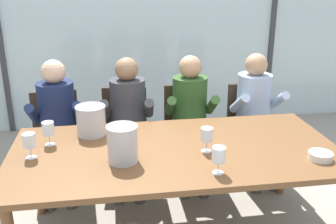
{
  "coord_description": "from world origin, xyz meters",
  "views": [
    {
      "loc": [
        -0.43,
        -2.45,
        1.89
      ],
      "look_at": [
        0.0,
        0.35,
        0.88
      ],
      "focal_mm": 41.47,
      "sensor_mm": 36.0,
      "label": 1
    }
  ],
  "objects_px": {
    "person_navy_polo": "(57,119)",
    "chair_near_curtain": "(57,132)",
    "wine_glass_by_left_taster": "(48,130)",
    "chair_left_of_center": "(124,128)",
    "person_charcoal_jacket": "(128,116)",
    "person_olive_shirt": "(191,112)",
    "wine_glass_center_pour": "(219,156)",
    "person_pale_blue_shirt": "(256,109)",
    "tasting_bowl": "(320,156)",
    "wine_glass_near_bucket": "(207,136)",
    "ice_bucket_primary": "(123,143)",
    "dining_table": "(176,157)",
    "chair_right_of_center": "(251,121)",
    "wine_glass_by_right_taster": "(29,141)",
    "chair_center": "(188,124)",
    "ice_bucket_secondary": "(91,120)"
  },
  "relations": [
    {
      "from": "person_navy_polo",
      "to": "chair_near_curtain",
      "type": "bearing_deg",
      "value": 103.11
    },
    {
      "from": "chair_near_curtain",
      "to": "wine_glass_by_left_taster",
      "type": "height_order",
      "value": "wine_glass_by_left_taster"
    },
    {
      "from": "chair_near_curtain",
      "to": "person_navy_polo",
      "type": "distance_m",
      "value": 0.22
    },
    {
      "from": "chair_left_of_center",
      "to": "person_charcoal_jacket",
      "type": "relative_size",
      "value": 0.73
    },
    {
      "from": "person_olive_shirt",
      "to": "wine_glass_center_pour",
      "type": "xyz_separation_m",
      "value": [
        -0.09,
        -1.22,
        0.16
      ]
    },
    {
      "from": "person_pale_blue_shirt",
      "to": "tasting_bowl",
      "type": "height_order",
      "value": "person_pale_blue_shirt"
    },
    {
      "from": "wine_glass_by_left_taster",
      "to": "wine_glass_near_bucket",
      "type": "distance_m",
      "value": 1.12
    },
    {
      "from": "person_olive_shirt",
      "to": "wine_glass_near_bucket",
      "type": "distance_m",
      "value": 0.93
    },
    {
      "from": "chair_near_curtain",
      "to": "ice_bucket_primary",
      "type": "bearing_deg",
      "value": -69.22
    },
    {
      "from": "dining_table",
      "to": "chair_right_of_center",
      "type": "bearing_deg",
      "value": 45.96
    },
    {
      "from": "chair_right_of_center",
      "to": "person_pale_blue_shirt",
      "type": "distance_m",
      "value": 0.21
    },
    {
      "from": "person_charcoal_jacket",
      "to": "wine_glass_by_right_taster",
      "type": "height_order",
      "value": "person_charcoal_jacket"
    },
    {
      "from": "chair_center",
      "to": "ice_bucket_secondary",
      "type": "relative_size",
      "value": 3.84
    },
    {
      "from": "ice_bucket_primary",
      "to": "person_olive_shirt",
      "type": "bearing_deg",
      "value": 55.96
    },
    {
      "from": "chair_left_of_center",
      "to": "tasting_bowl",
      "type": "relative_size",
      "value": 5.62
    },
    {
      "from": "chair_right_of_center",
      "to": "tasting_bowl",
      "type": "height_order",
      "value": "chair_right_of_center"
    },
    {
      "from": "person_navy_polo",
      "to": "tasting_bowl",
      "type": "bearing_deg",
      "value": -33.85
    },
    {
      "from": "ice_bucket_primary",
      "to": "wine_glass_by_left_taster",
      "type": "height_order",
      "value": "ice_bucket_primary"
    },
    {
      "from": "ice_bucket_secondary",
      "to": "wine_glass_near_bucket",
      "type": "bearing_deg",
      "value": -28.29
    },
    {
      "from": "person_navy_polo",
      "to": "wine_glass_near_bucket",
      "type": "height_order",
      "value": "person_navy_polo"
    },
    {
      "from": "chair_right_of_center",
      "to": "tasting_bowl",
      "type": "xyz_separation_m",
      "value": [
        -0.0,
        -1.27,
        0.24
      ]
    },
    {
      "from": "chair_center",
      "to": "chair_right_of_center",
      "type": "height_order",
      "value": "same"
    },
    {
      "from": "person_pale_blue_shirt",
      "to": "wine_glass_near_bucket",
      "type": "xyz_separation_m",
      "value": [
        -0.72,
        -0.91,
        0.16
      ]
    },
    {
      "from": "chair_near_curtain",
      "to": "wine_glass_center_pour",
      "type": "xyz_separation_m",
      "value": [
        1.14,
        -1.35,
        0.33
      ]
    },
    {
      "from": "person_charcoal_jacket",
      "to": "person_olive_shirt",
      "type": "height_order",
      "value": "same"
    },
    {
      "from": "person_navy_polo",
      "to": "tasting_bowl",
      "type": "relative_size",
      "value": 7.65
    },
    {
      "from": "person_charcoal_jacket",
      "to": "wine_glass_by_left_taster",
      "type": "bearing_deg",
      "value": -128.25
    },
    {
      "from": "ice_bucket_primary",
      "to": "wine_glass_center_pour",
      "type": "height_order",
      "value": "ice_bucket_primary"
    },
    {
      "from": "chair_right_of_center",
      "to": "chair_left_of_center",
      "type": "bearing_deg",
      "value": 172.26
    },
    {
      "from": "dining_table",
      "to": "chair_center",
      "type": "distance_m",
      "value": 1.05
    },
    {
      "from": "dining_table",
      "to": "chair_near_curtain",
      "type": "height_order",
      "value": "chair_near_curtain"
    },
    {
      "from": "chair_left_of_center",
      "to": "person_olive_shirt",
      "type": "xyz_separation_m",
      "value": [
        0.61,
        -0.14,
        0.17
      ]
    },
    {
      "from": "chair_near_curtain",
      "to": "chair_right_of_center",
      "type": "distance_m",
      "value": 1.87
    },
    {
      "from": "person_navy_polo",
      "to": "person_pale_blue_shirt",
      "type": "distance_m",
      "value": 1.83
    },
    {
      "from": "wine_glass_center_pour",
      "to": "wine_glass_by_left_taster",
      "type": "bearing_deg",
      "value": 151.29
    },
    {
      "from": "chair_center",
      "to": "tasting_bowl",
      "type": "distance_m",
      "value": 1.47
    },
    {
      "from": "person_charcoal_jacket",
      "to": "wine_glass_center_pour",
      "type": "distance_m",
      "value": 1.33
    },
    {
      "from": "wine_glass_by_left_taster",
      "to": "ice_bucket_secondary",
      "type": "bearing_deg",
      "value": 26.45
    },
    {
      "from": "dining_table",
      "to": "wine_glass_near_bucket",
      "type": "distance_m",
      "value": 0.28
    },
    {
      "from": "chair_right_of_center",
      "to": "wine_glass_by_left_taster",
      "type": "relative_size",
      "value": 5.08
    },
    {
      "from": "chair_right_of_center",
      "to": "person_navy_polo",
      "type": "relative_size",
      "value": 0.73
    },
    {
      "from": "person_charcoal_jacket",
      "to": "wine_glass_near_bucket",
      "type": "xyz_separation_m",
      "value": [
        0.49,
        -0.91,
        0.16
      ]
    },
    {
      "from": "chair_near_curtain",
      "to": "wine_glass_by_left_taster",
      "type": "bearing_deg",
      "value": -92.12
    },
    {
      "from": "wine_glass_near_bucket",
      "to": "chair_near_curtain",
      "type": "bearing_deg",
      "value": 137.77
    },
    {
      "from": "person_pale_blue_shirt",
      "to": "ice_bucket_secondary",
      "type": "distance_m",
      "value": 1.59
    },
    {
      "from": "person_charcoal_jacket",
      "to": "person_pale_blue_shirt",
      "type": "distance_m",
      "value": 1.21
    },
    {
      "from": "person_charcoal_jacket",
      "to": "ice_bucket_secondary",
      "type": "distance_m",
      "value": 0.59
    },
    {
      "from": "wine_glass_by_left_taster",
      "to": "wine_glass_near_bucket",
      "type": "height_order",
      "value": "same"
    },
    {
      "from": "chair_center",
      "to": "tasting_bowl",
      "type": "height_order",
      "value": "chair_center"
    },
    {
      "from": "ice_bucket_primary",
      "to": "wine_glass_by_right_taster",
      "type": "distance_m",
      "value": 0.62
    }
  ]
}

